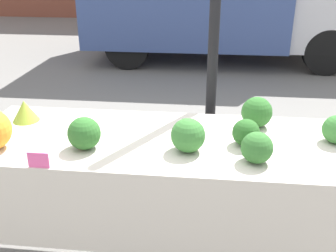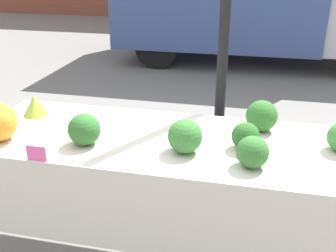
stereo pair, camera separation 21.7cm
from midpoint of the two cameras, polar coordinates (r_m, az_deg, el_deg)
The scene contains 9 objects.
tent_pole at distance 2.61m, azimuth 10.47°, elevation 11.69°, with size 0.07×0.07×2.52m.
market_table at distance 2.19m, azimuth 2.47°, elevation -5.06°, with size 2.25×0.80×0.83m.
romanesco_head at distance 2.61m, azimuth -16.50°, elevation 2.84°, with size 0.16×0.16×0.13m.
broccoli_head_1 at distance 1.96m, azimuth 15.29°, elevation -3.74°, with size 0.16×0.16×0.16m.
broccoli_head_2 at distance 2.12m, azimuth 14.08°, elevation -1.51°, with size 0.15×0.15×0.15m.
broccoli_head_3 at distance 2.03m, azimuth 5.54°, elevation -1.55°, with size 0.18×0.18×0.18m.
broccoli_head_4 at distance 2.36m, azimuth 16.02°, elevation 1.36°, with size 0.18×0.18×0.18m.
broccoli_head_5 at distance 2.13m, azimuth -9.25°, elevation -0.57°, with size 0.18×0.18×0.18m.
price_sign at distance 2.04m, azimuth -15.72°, elevation -3.93°, with size 0.11×0.01×0.08m.
Camera 2 is at (0.43, -1.94, 1.79)m, focal length 42.00 mm.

